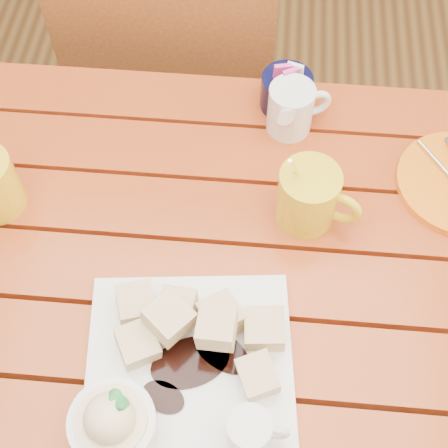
# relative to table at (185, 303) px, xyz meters

# --- Properties ---
(ground) EXTENTS (5.00, 5.00, 0.00)m
(ground) POSITION_rel_table_xyz_m (0.00, -0.00, -0.64)
(ground) COLOR #503117
(ground) RESTS_ON ground
(table) EXTENTS (1.20, 0.79, 0.75)m
(table) POSITION_rel_table_xyz_m (0.00, 0.00, 0.00)
(table) COLOR #9F3E14
(table) RESTS_ON ground
(dessert_plate) EXTENTS (0.30, 0.30, 0.11)m
(dessert_plate) POSITION_rel_table_xyz_m (0.01, -0.17, 0.14)
(dessert_plate) COLOR white
(dessert_plate) RESTS_ON table
(coffee_mug_right) EXTENTS (0.13, 0.09, 0.15)m
(coffee_mug_right) POSITION_rel_table_xyz_m (0.18, 0.12, 0.16)
(coffee_mug_right) COLOR yellow
(coffee_mug_right) RESTS_ON table
(cream_pitcher) EXTENTS (0.11, 0.09, 0.09)m
(cream_pitcher) POSITION_rel_table_xyz_m (0.15, 0.29, 0.15)
(cream_pitcher) COLOR white
(cream_pitcher) RESTS_ON table
(sugar_caddy) EXTENTS (0.09, 0.09, 0.09)m
(sugar_caddy) POSITION_rel_table_xyz_m (0.14, 0.34, 0.14)
(sugar_caddy) COLOR black
(sugar_caddy) RESTS_ON table
(chair_far) EXTENTS (0.44, 0.44, 0.91)m
(chair_far) POSITION_rel_table_xyz_m (-0.10, 0.61, -0.13)
(chair_far) COLOR brown
(chair_far) RESTS_ON ground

